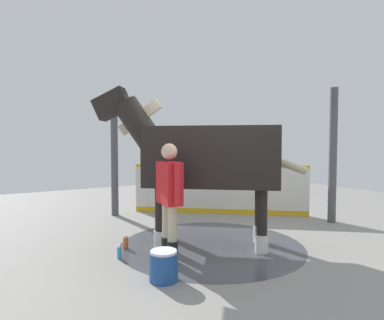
# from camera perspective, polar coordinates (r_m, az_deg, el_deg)

# --- Properties ---
(ground_plane) EXTENTS (16.00, 16.00, 0.02)m
(ground_plane) POSITION_cam_1_polar(r_m,az_deg,el_deg) (5.44, 7.00, -14.79)
(ground_plane) COLOR gray
(wet_patch) EXTENTS (2.97, 2.97, 0.00)m
(wet_patch) POSITION_cam_1_polar(r_m,az_deg,el_deg) (5.38, 3.42, -14.82)
(wet_patch) COLOR #42444C
(wet_patch) RESTS_ON ground
(barrier_wall) EXTENTS (2.65, 3.17, 1.16)m
(barrier_wall) POSITION_cam_1_polar(r_m,az_deg,el_deg) (7.58, 4.92, -5.53)
(barrier_wall) COLOR silver
(barrier_wall) RESTS_ON ground
(roof_post_near) EXTENTS (0.16, 0.16, 2.80)m
(roof_post_near) POSITION_cam_1_polar(r_m,az_deg,el_deg) (7.53, -13.65, 0.96)
(roof_post_near) COLOR #4C4C51
(roof_post_near) RESTS_ON ground
(roof_post_far) EXTENTS (0.16, 0.16, 2.80)m
(roof_post_far) POSITION_cam_1_polar(r_m,az_deg,el_deg) (7.26, 23.80, 0.74)
(roof_post_far) COLOR #4C4C51
(roof_post_far) RESTS_ON ground
(horse) EXTENTS (2.39, 2.79, 2.58)m
(horse) POSITION_cam_1_polar(r_m,az_deg,el_deg) (5.15, 2.08, 0.54)
(horse) COLOR black
(horse) RESTS_ON ground
(handler) EXTENTS (0.66, 0.27, 1.64)m
(handler) POSITION_cam_1_polar(r_m,az_deg,el_deg) (4.42, -4.06, -6.15)
(handler) COLOR black
(handler) RESTS_ON ground
(wash_bucket) EXTENTS (0.34, 0.34, 0.37)m
(wash_bucket) POSITION_cam_1_polar(r_m,az_deg,el_deg) (4.04, -5.08, -18.25)
(wash_bucket) COLOR #1E478C
(wash_bucket) RESTS_ON ground
(bottle_shampoo) EXTENTS (0.06, 0.06, 0.20)m
(bottle_shampoo) POSITION_cam_1_polar(r_m,az_deg,el_deg) (4.86, -12.85, -15.77)
(bottle_shampoo) COLOR #3399CC
(bottle_shampoo) RESTS_ON ground
(bottle_spray) EXTENTS (0.08, 0.08, 0.21)m
(bottle_spray) POSITION_cam_1_polar(r_m,az_deg,el_deg) (5.28, -11.73, -14.14)
(bottle_spray) COLOR #CC5933
(bottle_spray) RESTS_ON ground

